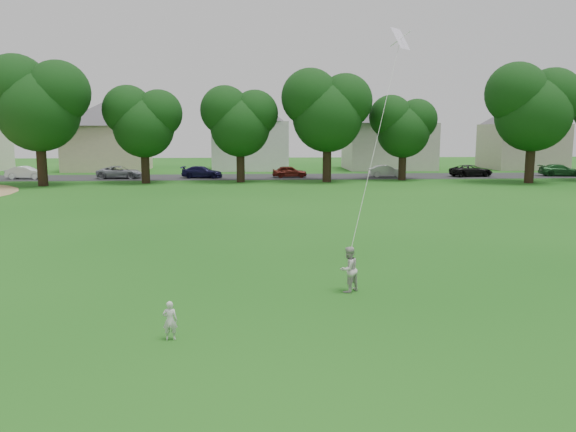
{
  "coord_description": "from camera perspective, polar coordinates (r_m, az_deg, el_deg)",
  "views": [
    {
      "loc": [
        0.16,
        -12.68,
        4.57
      ],
      "look_at": [
        1.1,
        2.0,
        2.3
      ],
      "focal_mm": 35.0,
      "sensor_mm": 36.0,
      "label": 1
    }
  ],
  "objects": [
    {
      "name": "parked_cars",
      "position": [
        53.86,
        -1.71,
        4.53
      ],
      "size": [
        63.94,
        2.39,
        1.18
      ],
      "color": "black",
      "rests_on": "ground"
    },
    {
      "name": "older_boy",
      "position": [
        16.03,
        6.17,
        -5.41
      ],
      "size": [
        0.81,
        0.79,
        1.31
      ],
      "primitive_type": "imported",
      "rotation": [
        0.0,
        0.0,
        3.83
      ],
      "color": "beige",
      "rests_on": "ground"
    },
    {
      "name": "tree_row",
      "position": [
        48.44,
        -0.19,
        10.8
      ],
      "size": [
        80.59,
        9.05,
        10.8
      ],
      "color": "black",
      "rests_on": "ground"
    },
    {
      "name": "ground",
      "position": [
        13.48,
        -4.22,
        -11.07
      ],
      "size": [
        160.0,
        160.0,
        0.0
      ],
      "primitive_type": "plane",
      "color": "#144F12",
      "rests_on": "ground"
    },
    {
      "name": "street",
      "position": [
        54.87,
        -3.85,
        3.99
      ],
      "size": [
        90.0,
        7.0,
        0.01
      ],
      "primitive_type": "cube",
      "color": "#2D2D30",
      "rests_on": "ground"
    },
    {
      "name": "toddler",
      "position": [
        12.74,
        -11.9,
        -10.34
      ],
      "size": [
        0.32,
        0.22,
        0.88
      ],
      "primitive_type": "imported",
      "rotation": [
        0.0,
        0.0,
        3.16
      ],
      "color": "silver",
      "rests_on": "ground"
    },
    {
      "name": "house_row",
      "position": [
        64.69,
        -2.72,
        8.95
      ],
      "size": [
        76.07,
        14.08,
        9.98
      ],
      "color": "silver",
      "rests_on": "ground"
    },
    {
      "name": "kite",
      "position": [
        17.5,
        8.99,
        7.58
      ],
      "size": [
        1.55,
        2.21,
        7.79
      ],
      "color": "white",
      "rests_on": "ground"
    }
  ]
}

